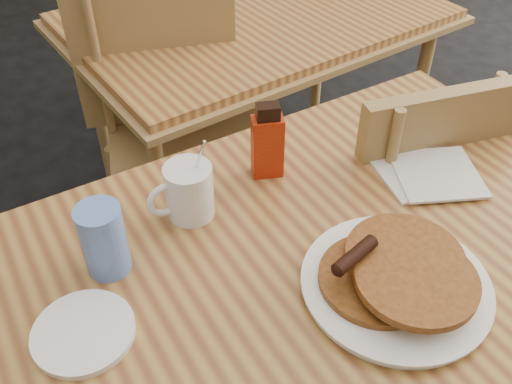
% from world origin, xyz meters
% --- Properties ---
extents(main_table, '(1.23, 0.85, 0.75)m').
position_xyz_m(main_table, '(0.05, -0.08, 0.71)').
color(main_table, '#A87A3B').
rests_on(main_table, floor).
extents(neighbor_table, '(1.23, 0.89, 0.75)m').
position_xyz_m(neighbor_table, '(0.44, 0.86, 0.71)').
color(neighbor_table, '#A87A3B').
rests_on(neighbor_table, floor).
extents(chair_main_far, '(0.58, 0.58, 1.02)m').
position_xyz_m(chair_main_far, '(0.07, 0.70, 0.61)').
color(chair_main_far, '#996F48').
rests_on(chair_main_far, floor).
extents(chair_neighbor_near, '(0.47, 0.48, 0.88)m').
position_xyz_m(chair_neighbor_near, '(0.45, 0.15, 0.53)').
color(chair_neighbor_near, '#996F48').
rests_on(chair_neighbor_near, floor).
extents(pancake_plate, '(0.32, 0.32, 0.09)m').
position_xyz_m(pancake_plate, '(0.09, -0.21, 0.77)').
color(pancake_plate, white).
rests_on(pancake_plate, main_table).
extents(coffee_mug, '(0.13, 0.09, 0.17)m').
position_xyz_m(coffee_mug, '(-0.13, 0.13, 0.81)').
color(coffee_mug, white).
rests_on(coffee_mug, main_table).
extents(syrup_bottle, '(0.07, 0.06, 0.17)m').
position_xyz_m(syrup_bottle, '(0.06, 0.16, 0.83)').
color(syrup_bottle, '#8C0808').
rests_on(syrup_bottle, main_table).
extents(napkin_stack, '(0.23, 0.24, 0.01)m').
position_xyz_m(napkin_stack, '(0.34, -0.01, 0.76)').
color(napkin_stack, silver).
rests_on(napkin_stack, main_table).
extents(blue_tumbler, '(0.09, 0.09, 0.13)m').
position_xyz_m(blue_tumbler, '(-0.31, 0.07, 0.82)').
color(blue_tumbler, '#5C83D7').
rests_on(blue_tumbler, main_table).
extents(side_saucer, '(0.19, 0.19, 0.01)m').
position_xyz_m(side_saucer, '(-0.39, -0.04, 0.76)').
color(side_saucer, white).
rests_on(side_saucer, main_table).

